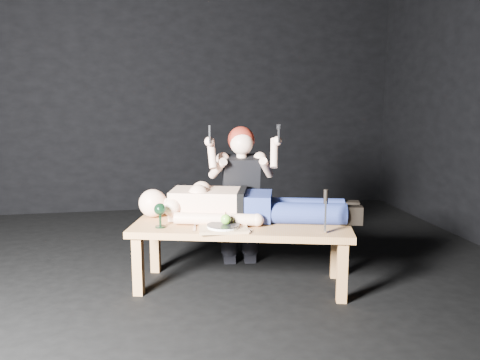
{
  "coord_description": "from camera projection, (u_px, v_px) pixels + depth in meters",
  "views": [
    {
      "loc": [
        -0.39,
        -3.37,
        1.34
      ],
      "look_at": [
        0.23,
        -0.0,
        0.75
      ],
      "focal_mm": 37.63,
      "sensor_mm": 36.0,
      "label": 1
    }
  ],
  "objects": [
    {
      "name": "kneeling_woman",
      "position": [
        240.0,
        194.0,
        3.93
      ],
      "size": [
        0.66,
        0.72,
        1.13
      ],
      "primitive_type": null,
      "rotation": [
        0.0,
        0.0,
        -0.08
      ],
      "color": "black",
      "rests_on": "ground"
    },
    {
      "name": "goblet",
      "position": [
        160.0,
        215.0,
        3.37
      ],
      "size": [
        0.1,
        0.1,
        0.17
      ],
      "primitive_type": null,
      "rotation": [
        0.0,
        0.0,
        -0.27
      ],
      "color": "black",
      "rests_on": "table"
    },
    {
      "name": "serving_tray",
      "position": [
        223.0,
        229.0,
        3.32
      ],
      "size": [
        0.34,
        0.26,
        0.02
      ],
      "primitive_type": "cube",
      "rotation": [
        0.0,
        0.0,
        -0.09
      ],
      "color": "tan",
      "rests_on": "table"
    },
    {
      "name": "lying_man",
      "position": [
        249.0,
        202.0,
        3.58
      ],
      "size": [
        1.55,
        0.83,
        0.26
      ],
      "primitive_type": null,
      "rotation": [
        0.0,
        0.0,
        -0.27
      ],
      "color": "beige",
      "rests_on": "table"
    },
    {
      "name": "carving_knife",
      "position": [
        325.0,
        211.0,
        3.23
      ],
      "size": [
        0.05,
        0.05,
        0.29
      ],
      "primitive_type": null,
      "rotation": [
        0.0,
        0.0,
        -0.27
      ],
      "color": "#B2B2B7",
      "rests_on": "table"
    },
    {
      "name": "table",
      "position": [
        241.0,
        255.0,
        3.52
      ],
      "size": [
        1.59,
        0.94,
        0.45
      ],
      "primitive_type": "cube",
      "rotation": [
        0.0,
        0.0,
        -0.27
      ],
      "color": "#A07744",
      "rests_on": "ground"
    },
    {
      "name": "plate",
      "position": [
        223.0,
        226.0,
        3.32
      ],
      "size": [
        0.23,
        0.23,
        0.02
      ],
      "primitive_type": "cylinder",
      "rotation": [
        0.0,
        0.0,
        -0.09
      ],
      "color": "white",
      "rests_on": "serving_tray"
    },
    {
      "name": "back_wall",
      "position": [
        181.0,
        80.0,
        5.74
      ],
      "size": [
        5.0,
        0.0,
        5.0
      ],
      "primitive_type": "plane",
      "rotation": [
        1.57,
        0.0,
        0.0
      ],
      "color": "black",
      "rests_on": "ground"
    },
    {
      "name": "knife_flat",
      "position": [
        248.0,
        229.0,
        3.32
      ],
      "size": [
        0.03,
        0.16,
        0.01
      ],
      "primitive_type": "cube",
      "rotation": [
        0.0,
        0.0,
        -0.07
      ],
      "color": "#B2B2B7",
      "rests_on": "table"
    },
    {
      "name": "fork_flat",
      "position": [
        195.0,
        228.0,
        3.36
      ],
      "size": [
        0.03,
        0.16,
        0.01
      ],
      "primitive_type": "cube",
      "rotation": [
        0.0,
        0.0,
        -0.12
      ],
      "color": "#B2B2B7",
      "rests_on": "table"
    },
    {
      "name": "apple",
      "position": [
        226.0,
        219.0,
        3.32
      ],
      "size": [
        0.07,
        0.07,
        0.07
      ],
      "primitive_type": "sphere",
      "color": "#4FA725",
      "rests_on": "plate"
    },
    {
      "name": "ground",
      "position": [
        208.0,
        285.0,
        3.57
      ],
      "size": [
        5.0,
        5.0,
        0.0
      ],
      "primitive_type": "plane",
      "color": "black",
      "rests_on": "ground"
    },
    {
      "name": "spoon_flat",
      "position": [
        248.0,
        228.0,
        3.37
      ],
      "size": [
        0.04,
        0.16,
        0.01
      ],
      "primitive_type": "cube",
      "rotation": [
        0.0,
        0.0,
        0.19
      ],
      "color": "#B2B2B7",
      "rests_on": "table"
    }
  ]
}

